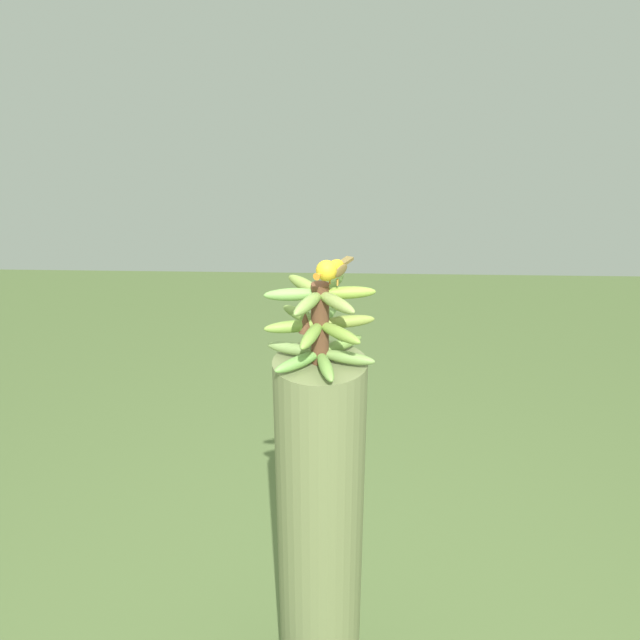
{
  "coord_description": "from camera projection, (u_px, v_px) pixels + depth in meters",
  "views": [
    {
      "loc": [
        -0.05,
        1.66,
        2.22
      ],
      "look_at": [
        0.0,
        0.0,
        1.44
      ],
      "focal_mm": 40.04,
      "sensor_mm": 36.0,
      "label": 1
    }
  ],
  "objects": [
    {
      "name": "perched_bird",
      "position": [
        331.0,
        270.0,
        1.76
      ],
      "size": [
        0.1,
        0.17,
        0.08
      ],
      "color": "#C68933",
      "rests_on": "banana_bunch"
    },
    {
      "name": "banana_tree",
      "position": [
        320.0,
        552.0,
        2.17
      ],
      "size": [
        0.26,
        0.26,
        1.31
      ],
      "primitive_type": "cylinder",
      "color": "olive",
      "rests_on": "ground"
    },
    {
      "name": "banana_bunch",
      "position": [
        320.0,
        324.0,
        1.84
      ],
      "size": [
        0.3,
        0.3,
        0.22
      ],
      "color": "brown",
      "rests_on": "banana_tree"
    }
  ]
}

